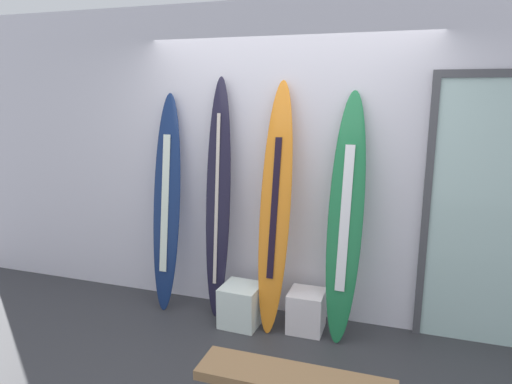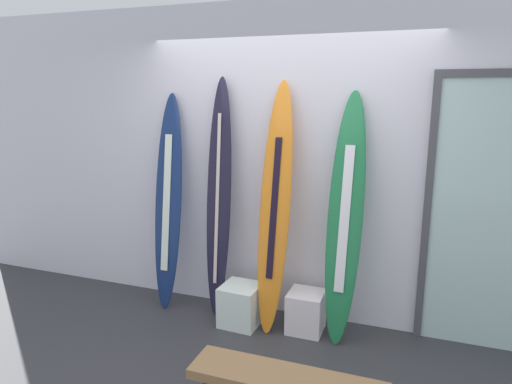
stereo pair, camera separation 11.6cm
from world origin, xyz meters
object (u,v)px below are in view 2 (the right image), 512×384
(surfboard_sunset, at_px, (275,210))
(glass_door, at_px, (507,213))
(surfboard_charcoal, at_px, (219,201))
(display_block_left, at_px, (306,312))
(surfboard_emerald, at_px, (345,219))
(surfboard_navy, at_px, (168,204))
(display_block_center, at_px, (241,305))

(surfboard_sunset, bearing_deg, glass_door, 7.67)
(surfboard_charcoal, distance_m, surfboard_sunset, 0.56)
(glass_door, bearing_deg, display_block_left, -170.20)
(surfboard_charcoal, xyz_separation_m, surfboard_sunset, (0.55, -0.07, -0.02))
(surfboard_sunset, xyz_separation_m, surfboard_emerald, (0.59, 0.02, -0.03))
(surfboard_sunset, distance_m, display_block_left, 0.93)
(surfboard_emerald, xyz_separation_m, display_block_left, (-0.30, -0.04, -0.85))
(surfboard_navy, relative_size, glass_door, 0.92)
(display_block_center, bearing_deg, surfboard_charcoal, 148.07)
(display_block_center, height_order, glass_door, glass_door)
(surfboard_navy, distance_m, surfboard_emerald, 1.66)
(surfboard_navy, bearing_deg, glass_door, 3.79)
(surfboard_sunset, height_order, glass_door, glass_door)
(display_block_left, bearing_deg, display_block_center, -171.61)
(glass_door, bearing_deg, display_block_center, -170.59)
(surfboard_charcoal, bearing_deg, display_block_center, -31.93)
(surfboard_sunset, distance_m, glass_door, 1.80)
(surfboard_navy, xyz_separation_m, glass_door, (2.85, 0.19, 0.13))
(surfboard_sunset, relative_size, glass_door, 0.97)
(surfboard_sunset, bearing_deg, display_block_left, -3.31)
(surfboard_emerald, xyz_separation_m, display_block_center, (-0.87, -0.13, -0.85))
(surfboard_emerald, distance_m, display_block_center, 1.22)
(surfboard_sunset, height_order, display_block_center, surfboard_sunset)
(surfboard_emerald, height_order, display_block_left, surfboard_emerald)
(surfboard_navy, height_order, display_block_left, surfboard_navy)
(surfboard_charcoal, height_order, surfboard_emerald, surfboard_charcoal)
(surfboard_emerald, relative_size, display_block_center, 5.65)
(display_block_center, bearing_deg, surfboard_emerald, 8.27)
(surfboard_charcoal, bearing_deg, glass_door, 4.13)
(surfboard_charcoal, xyz_separation_m, display_block_left, (0.85, -0.09, -0.90))
(surfboard_navy, distance_m, surfboard_charcoal, 0.52)
(surfboard_charcoal, height_order, display_block_left, surfboard_charcoal)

